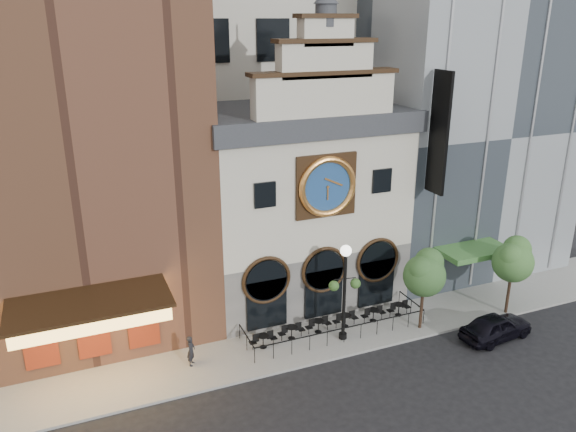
{
  "coord_description": "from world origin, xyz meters",
  "views": [
    {
      "loc": [
        -13.33,
        -22.84,
        17.35
      ],
      "look_at": [
        -1.42,
        6.0,
        6.29
      ],
      "focal_mm": 35.0,
      "sensor_mm": 36.0,
      "label": 1
    }
  ],
  "objects_px": {
    "tree_left": "(425,272)",
    "tree_right": "(513,259)",
    "car_right": "(496,327)",
    "pedestrian": "(191,351)",
    "bistro_2": "(318,325)",
    "bistro_4": "(373,314)",
    "bistro_0": "(263,340)",
    "bistro_3": "(345,319)",
    "bistro_1": "(292,331)",
    "bistro_5": "(399,308)",
    "lamppost": "(345,282)"
  },
  "relations": [
    {
      "from": "bistro_1",
      "to": "bistro_3",
      "type": "xyz_separation_m",
      "value": [
        3.44,
        0.02,
        0.0
      ]
    },
    {
      "from": "bistro_4",
      "to": "bistro_1",
      "type": "bearing_deg",
      "value": 179.4
    },
    {
      "from": "tree_left",
      "to": "pedestrian",
      "type": "bearing_deg",
      "value": 173.97
    },
    {
      "from": "pedestrian",
      "to": "tree_left",
      "type": "bearing_deg",
      "value": -67.9
    },
    {
      "from": "car_right",
      "to": "tree_right",
      "type": "xyz_separation_m",
      "value": [
        2.6,
        1.95,
        2.96
      ]
    },
    {
      "from": "bistro_1",
      "to": "lamppost",
      "type": "xyz_separation_m",
      "value": [
        2.71,
        -1.07,
        3.06
      ]
    },
    {
      "from": "bistro_0",
      "to": "pedestrian",
      "type": "height_order",
      "value": "pedestrian"
    },
    {
      "from": "bistro_4",
      "to": "pedestrian",
      "type": "bearing_deg",
      "value": -178.61
    },
    {
      "from": "bistro_1",
      "to": "bistro_4",
      "type": "xyz_separation_m",
      "value": [
        5.29,
        -0.06,
        0.0
      ]
    },
    {
      "from": "pedestrian",
      "to": "bistro_2",
      "type": "bearing_deg",
      "value": -59.06
    },
    {
      "from": "bistro_3",
      "to": "pedestrian",
      "type": "xyz_separation_m",
      "value": [
        -9.26,
        -0.35,
        0.37
      ]
    },
    {
      "from": "bistro_1",
      "to": "pedestrian",
      "type": "relative_size",
      "value": 0.94
    },
    {
      "from": "bistro_1",
      "to": "bistro_2",
      "type": "relative_size",
      "value": 1.0
    },
    {
      "from": "tree_right",
      "to": "bistro_3",
      "type": "bearing_deg",
      "value": 167.33
    },
    {
      "from": "bistro_2",
      "to": "car_right",
      "type": "xyz_separation_m",
      "value": [
        9.17,
        -4.23,
        0.15
      ]
    },
    {
      "from": "bistro_0",
      "to": "bistro_1",
      "type": "relative_size",
      "value": 1.0
    },
    {
      "from": "car_right",
      "to": "pedestrian",
      "type": "distance_m",
      "value": 17.12
    },
    {
      "from": "bistro_5",
      "to": "bistro_2",
      "type": "bearing_deg",
      "value": 178.97
    },
    {
      "from": "bistro_2",
      "to": "pedestrian",
      "type": "relative_size",
      "value": 0.94
    },
    {
      "from": "bistro_4",
      "to": "tree_left",
      "type": "xyz_separation_m",
      "value": [
        2.2,
        -1.67,
        3.08
      ]
    },
    {
      "from": "bistro_3",
      "to": "car_right",
      "type": "relative_size",
      "value": 0.35
    },
    {
      "from": "bistro_4",
      "to": "car_right",
      "type": "height_order",
      "value": "car_right"
    },
    {
      "from": "bistro_5",
      "to": "tree_right",
      "type": "bearing_deg",
      "value": -18.82
    },
    {
      "from": "bistro_2",
      "to": "tree_right",
      "type": "bearing_deg",
      "value": -10.94
    },
    {
      "from": "bistro_1",
      "to": "car_right",
      "type": "bearing_deg",
      "value": -21.08
    },
    {
      "from": "bistro_3",
      "to": "tree_right",
      "type": "xyz_separation_m",
      "value": [
        10.03,
        -2.25,
        3.11
      ]
    },
    {
      "from": "bistro_1",
      "to": "bistro_5",
      "type": "bearing_deg",
      "value": -0.43
    },
    {
      "from": "bistro_3",
      "to": "bistro_0",
      "type": "bearing_deg",
      "value": -177.14
    },
    {
      "from": "bistro_0",
      "to": "tree_left",
      "type": "relative_size",
      "value": 0.33
    },
    {
      "from": "bistro_0",
      "to": "car_right",
      "type": "relative_size",
      "value": 0.35
    },
    {
      "from": "bistro_0",
      "to": "bistro_3",
      "type": "bearing_deg",
      "value": 2.86
    },
    {
      "from": "car_right",
      "to": "tree_left",
      "type": "bearing_deg",
      "value": 47.94
    },
    {
      "from": "bistro_1",
      "to": "tree_left",
      "type": "distance_m",
      "value": 8.28
    },
    {
      "from": "bistro_4",
      "to": "tree_right",
      "type": "bearing_deg",
      "value": -14.91
    },
    {
      "from": "bistro_0",
      "to": "bistro_2",
      "type": "xyz_separation_m",
      "value": [
        3.49,
        0.28,
        0.0
      ]
    },
    {
      "from": "bistro_3",
      "to": "bistro_5",
      "type": "xyz_separation_m",
      "value": [
        3.63,
        -0.08,
        0.0
      ]
    },
    {
      "from": "tree_right",
      "to": "bistro_0",
      "type": "bearing_deg",
      "value": 172.56
    },
    {
      "from": "bistro_0",
      "to": "bistro_4",
      "type": "distance_m",
      "value": 7.09
    },
    {
      "from": "bistro_2",
      "to": "car_right",
      "type": "bearing_deg",
      "value": -24.77
    },
    {
      "from": "bistro_1",
      "to": "tree_left",
      "type": "height_order",
      "value": "tree_left"
    },
    {
      "from": "tree_left",
      "to": "tree_right",
      "type": "height_order",
      "value": "tree_right"
    },
    {
      "from": "bistro_1",
      "to": "bistro_5",
      "type": "relative_size",
      "value": 1.0
    },
    {
      "from": "bistro_0",
      "to": "lamppost",
      "type": "xyz_separation_m",
      "value": [
        4.51,
        -0.83,
        3.06
      ]
    },
    {
      "from": "bistro_2",
      "to": "tree_left",
      "type": "bearing_deg",
      "value": -17.02
    },
    {
      "from": "car_right",
      "to": "lamppost",
      "type": "relative_size",
      "value": 0.78
    },
    {
      "from": "tree_right",
      "to": "bistro_5",
      "type": "bearing_deg",
      "value": 161.18
    },
    {
      "from": "tree_left",
      "to": "tree_right",
      "type": "bearing_deg",
      "value": -4.81
    },
    {
      "from": "car_right",
      "to": "tree_right",
      "type": "bearing_deg",
      "value": -59.09
    },
    {
      "from": "bistro_0",
      "to": "bistro_2",
      "type": "relative_size",
      "value": 1.0
    },
    {
      "from": "bistro_0",
      "to": "car_right",
      "type": "xyz_separation_m",
      "value": [
        12.66,
        -3.95,
        0.15
      ]
    }
  ]
}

